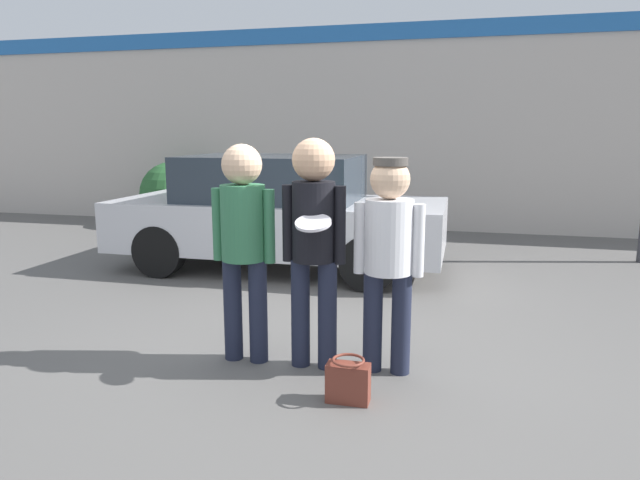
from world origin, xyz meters
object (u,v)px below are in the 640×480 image
Objects in this scene: person_middle_with_frisbee at (314,232)px; person_right at (389,246)px; parked_car_near at (278,213)px; person_left at (244,233)px; handbag at (348,381)px; shrub at (173,194)px.

person_middle_with_frisbee reaches higher than person_right.
person_middle_with_frisbee reaches higher than parked_car_near.
handbag is (0.96, -0.53, -0.91)m from person_left.
person_right is 7.83m from shrub.
person_left is at bearing -76.36° from parked_car_near.
person_middle_with_frisbee reaches higher than shrub.
person_right is at bearing 4.31° from person_middle_with_frisbee.
person_left is 0.58m from person_middle_with_frisbee.
person_right is at bearing 72.22° from handbag.
handbag is (1.72, -3.65, -0.62)m from parked_car_near.
shrub is (-4.48, 6.01, -0.46)m from person_middle_with_frisbee.
shrub is (-3.15, 2.89, -0.14)m from parked_car_near.
shrub is at bearing 126.72° from person_middle_with_frisbee.
person_middle_with_frisbee is (0.58, 0.01, 0.03)m from person_left.
handbag is (4.87, -6.54, -0.48)m from shrub.
person_middle_with_frisbee is 7.51m from shrub.
person_left reaches higher than shrub.
person_left reaches higher than parked_car_near.
parked_car_near is at bearing 103.64° from person_left.
person_middle_with_frisbee is at bearing -175.69° from person_right.
person_right is at bearing 2.45° from person_left.
person_left reaches higher than person_right.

